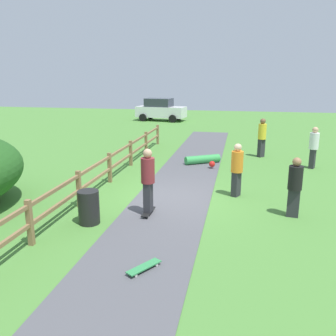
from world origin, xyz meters
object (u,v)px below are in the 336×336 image
trash_bin (89,207)px  bystander_yellow (262,136)px  bystander_white (314,146)px  bystander_black (295,185)px  skater_fallen (203,160)px  parked_car_white (161,110)px  skater_riding (148,178)px  skateboard_loose (144,267)px  bystander_orange (237,168)px

trash_bin → bystander_yellow: size_ratio=0.49×
bystander_yellow → bystander_white: bystander_yellow is taller
trash_bin → bystander_white: (6.85, 7.36, 0.52)m
bystander_black → trash_bin: bearing=-163.6°
skater_fallen → parked_car_white: bearing=109.5°
trash_bin → bystander_white: size_ratio=0.51×
bystander_white → skater_riding: bearing=-130.2°
trash_bin → parked_car_white: (-3.06, 22.22, 0.51)m
skateboard_loose → bystander_orange: size_ratio=0.45×
trash_bin → skateboard_loose: bearing=-44.7°
trash_bin → skater_riding: bearing=32.9°
skater_fallen → bystander_white: (4.58, 0.21, 0.77)m
bystander_yellow → parked_car_white: (-7.90, 13.05, -0.07)m
bystander_black → bystander_orange: 2.15m
skater_riding → skateboard_loose: skater_riding is taller
skater_fallen → bystander_black: size_ratio=0.93×
skater_riding → skater_fallen: bearing=82.0°
bystander_orange → parked_car_white: bearing=109.6°
skater_riding → parked_car_white: bearing=101.8°
bystander_black → bystander_white: bystander_white is taller
bystander_white → parked_car_white: bearing=123.7°
trash_bin → bystander_yellow: 10.38m
skater_fallen → bystander_yellow: bystander_yellow is taller
bystander_orange → bystander_white: bearing=54.5°
skateboard_loose → bystander_yellow: bystander_yellow is taller
skater_fallen → bystander_orange: bearing=-70.0°
skater_riding → bystander_yellow: skater_riding is taller
skater_riding → bystander_white: size_ratio=1.07×
skateboard_loose → bystander_black: (3.29, 3.60, 0.84)m
bystander_black → parked_car_white: 22.29m
skater_riding → skateboard_loose: bearing=-77.1°
skater_riding → bystander_yellow: bearing=67.4°
skateboard_loose → bystander_yellow: size_ratio=0.42×
bystander_orange → bystander_white: bystander_white is taller
bystander_yellow → bystander_black: bearing=-86.2°
parked_car_white → bystander_orange: bearing=-70.4°
skater_fallen → skateboard_loose: bearing=-91.3°
skateboard_loose → skater_fallen: bearing=88.7°
bystander_black → bystander_orange: size_ratio=0.97×
bystander_yellow → bystander_orange: bystander_yellow is taller
trash_bin → parked_car_white: bearing=97.9°
skater_fallen → bystander_white: bearing=2.6°
bystander_white → bystander_orange: bearing=-125.5°
bystander_yellow → bystander_orange: size_ratio=1.07×
skater_riding → bystander_white: bearing=49.8°
bystander_yellow → bystander_orange: (-1.07, -6.13, -0.08)m
parked_car_white → bystander_white: bearing=-56.3°
bystander_white → skateboard_loose: bearing=-117.1°
bystander_orange → parked_car_white: 20.36m
skateboard_loose → bystander_white: bearing=62.9°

